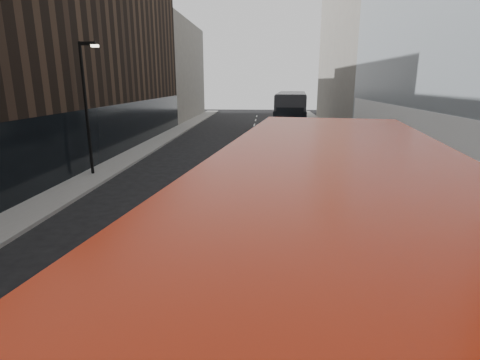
% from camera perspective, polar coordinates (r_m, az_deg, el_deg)
% --- Properties ---
extents(sidewalk_right, '(3.00, 80.00, 0.15)m').
position_cam_1_polar(sidewalk_right, '(28.00, 16.51, 3.73)').
color(sidewalk_right, slate).
rests_on(sidewalk_right, ground).
extents(sidewalk_left, '(2.00, 80.00, 0.15)m').
position_cam_1_polar(sidewalk_left, '(28.88, -15.13, 4.15)').
color(sidewalk_left, slate).
rests_on(sidewalk_left, ground).
extents(building_victorian, '(6.50, 24.00, 21.00)m').
position_cam_1_polar(building_victorian, '(47.14, 17.16, 19.66)').
color(building_victorian, '#69635C').
rests_on(building_victorian, ground).
extents(building_left_mid, '(5.00, 24.00, 14.00)m').
position_cam_1_polar(building_left_mid, '(34.40, -18.94, 17.11)').
color(building_left_mid, black).
rests_on(building_left_mid, ground).
extents(building_left_far, '(5.00, 20.00, 13.00)m').
position_cam_1_polar(building_left_far, '(55.38, -9.93, 15.97)').
color(building_left_far, '#69635C').
rests_on(building_left_far, ground).
extents(street_lamp, '(1.06, 0.22, 7.00)m').
position_cam_1_polar(street_lamp, '(22.06, -22.31, 11.19)').
color(street_lamp, black).
rests_on(street_lamp, sidewalk_left).
extents(grey_bus, '(3.98, 12.75, 4.05)m').
position_cam_1_polar(grey_bus, '(39.87, 7.80, 10.37)').
color(grey_bus, black).
rests_on(grey_bus, ground).
extents(car_a, '(1.79, 3.81, 1.26)m').
position_cam_1_polar(car_a, '(15.08, 9.09, -2.86)').
color(car_a, black).
rests_on(car_a, ground).
extents(car_b, '(1.69, 4.63, 1.52)m').
position_cam_1_polar(car_b, '(23.33, 3.50, 3.90)').
color(car_b, gray).
rests_on(car_b, ground).
extents(car_c, '(2.19, 5.10, 1.46)m').
position_cam_1_polar(car_c, '(32.12, 5.21, 6.82)').
color(car_c, black).
rests_on(car_c, ground).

